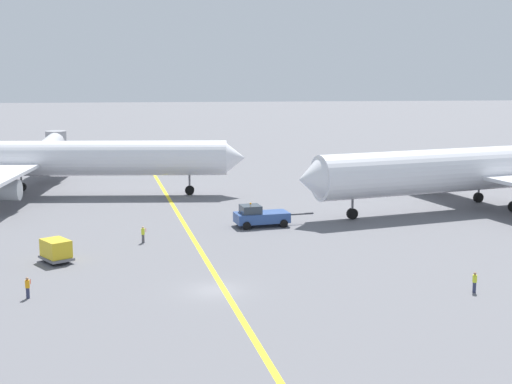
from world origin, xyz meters
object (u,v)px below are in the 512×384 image
airliner_being_pushed (479,169)px  ground_crew_marshaller_foreground (143,234)px  airliner_at_gate_left (34,159)px  pushback_tug (260,216)px  jet_bridge (52,144)px  gse_container_dolly_flat (56,250)px  ground_crew_ramp_agent_by_cones (28,287)px  ground_crew_wing_walker_right (475,282)px

airliner_being_pushed → ground_crew_marshaller_foreground: 44.07m
airliner_at_gate_left → pushback_tug: 37.15m
jet_bridge → airliner_being_pushed: bearing=-36.3°
airliner_at_gate_left → ground_crew_marshaller_foreground: 34.00m
ground_crew_marshaller_foreground → gse_container_dolly_flat: bearing=-138.0°
ground_crew_ramp_agent_by_cones → ground_crew_wing_walker_right: bearing=-3.3°
airliner_at_gate_left → ground_crew_ramp_agent_by_cones: bearing=-80.3°
airliner_being_pushed → pushback_tug: size_ratio=5.22×
airliner_being_pushed → ground_crew_ramp_agent_by_cones: airliner_being_pushed is taller
airliner_being_pushed → gse_container_dolly_flat: 53.64m
gse_container_dolly_flat → ground_crew_ramp_agent_by_cones: size_ratio=2.27×
ground_crew_marshaller_foreground → ground_crew_ramp_agent_by_cones: size_ratio=1.01×
gse_container_dolly_flat → airliner_at_gate_left: bearing=103.2°
airliner_being_pushed → gse_container_dolly_flat: bearing=-156.6°
airliner_at_gate_left → ground_crew_marshaller_foreground: (16.21, -29.59, -4.23)m
airliner_at_gate_left → gse_container_dolly_flat: bearing=-76.8°
pushback_tug → ground_crew_marshaller_foreground: 14.45m
jet_bridge → ground_crew_wing_walker_right: bearing=-59.6°
gse_container_dolly_flat → jet_bridge: (-10.99, 65.44, 2.93)m
airliner_at_gate_left → airliner_being_pushed: 59.66m
ground_crew_wing_walker_right → jet_bridge: jet_bridge is taller
airliner_at_gate_left → airliner_being_pushed: (57.68, -15.24, -0.11)m
airliner_at_gate_left → airliner_being_pushed: size_ratio=1.18×
airliner_being_pushed → ground_crew_ramp_agent_by_cones: size_ratio=28.51×
ground_crew_wing_walker_right → pushback_tug: bearing=118.9°
airliner_at_gate_left → gse_container_dolly_flat: airliner_at_gate_left is taller
pushback_tug → gse_container_dolly_flat: (-20.44, -13.58, 0.00)m
pushback_tug → ground_crew_marshaller_foreground: pushback_tug is taller
ground_crew_wing_walker_right → ground_crew_marshaller_foreground: ground_crew_marshaller_foreground is taller
ground_crew_wing_walker_right → ground_crew_ramp_agent_by_cones: bearing=176.7°
airliner_being_pushed → jet_bridge: bearing=143.7°
airliner_at_gate_left → ground_crew_wing_walker_right: 65.90m
ground_crew_marshaller_foreground → ground_crew_ramp_agent_by_cones: 19.41m
airliner_being_pushed → ground_crew_wing_walker_right: airliner_being_pushed is taller
airliner_being_pushed → gse_container_dolly_flat: (-49.11, -21.22, -3.85)m
pushback_tug → ground_crew_wing_walker_right: (14.55, -26.39, -0.29)m
gse_container_dolly_flat → ground_crew_marshaller_foreground: (7.64, 6.88, -0.27)m
gse_container_dolly_flat → pushback_tug: bearing=33.6°
ground_crew_wing_walker_right → jet_bridge: size_ratio=0.09×
airliner_at_gate_left → ground_crew_ramp_agent_by_cones: 48.09m
ground_crew_ramp_agent_by_cones → ground_crew_marshaller_foreground: bearing=65.3°
pushback_tug → ground_crew_wing_walker_right: pushback_tug is taller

